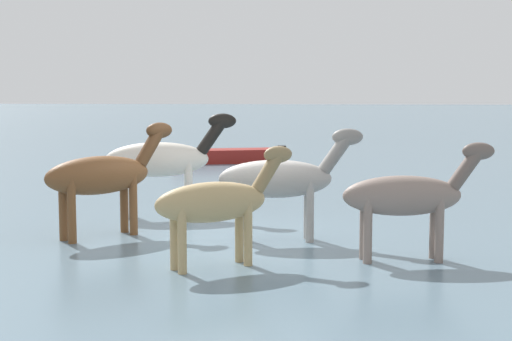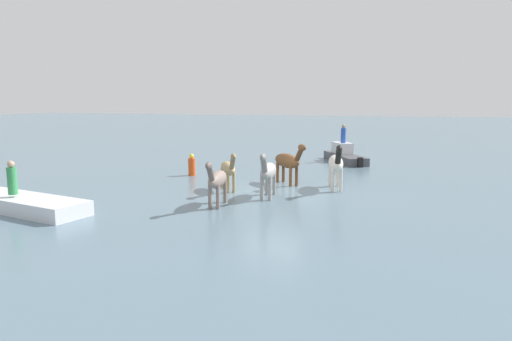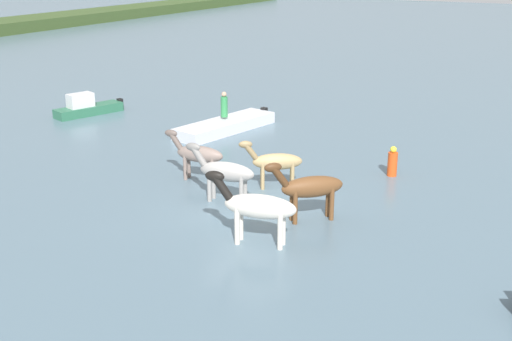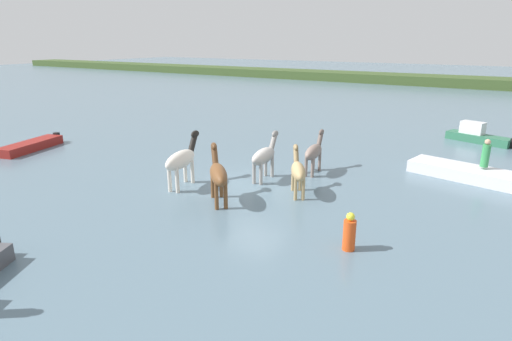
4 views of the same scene
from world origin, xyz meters
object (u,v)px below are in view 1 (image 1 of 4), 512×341
object	(u,v)px
horse_rear_stallion	(216,202)
boat_dinghy_port	(228,158)
horse_lead	(103,175)
horse_dark_mare	(280,179)
horse_dun_straggler	(407,196)
horse_gray_outer	(162,160)

from	to	relation	value
horse_rear_stallion	boat_dinghy_port	size ratio (longest dim) A/B	0.52
horse_rear_stallion	horse_lead	size ratio (longest dim) A/B	0.98
horse_lead	boat_dinghy_port	size ratio (longest dim) A/B	0.53
horse_dark_mare	horse_rear_stallion	bearing A→B (deg)	-119.06
boat_dinghy_port	horse_rear_stallion	bearing A→B (deg)	80.70
horse_dark_mare	horse_dun_straggler	bearing A→B (deg)	-41.52
horse_rear_stallion	horse_gray_outer	bearing A→B (deg)	78.05
horse_dark_mare	boat_dinghy_port	size ratio (longest dim) A/B	0.63
horse_lead	horse_dun_straggler	bearing A→B (deg)	-60.42
horse_dun_straggler	horse_dark_mare	distance (m)	2.42
horse_dark_mare	horse_gray_outer	xyz separation A→B (m)	(-2.38, -2.50, 0.09)
horse_rear_stallion	horse_dark_mare	world-z (taller)	horse_dark_mare
horse_dun_straggler	horse_lead	size ratio (longest dim) A/B	1.11
horse_dark_mare	boat_dinghy_port	distance (m)	13.60
horse_dark_mare	boat_dinghy_port	world-z (taller)	horse_dark_mare
horse_rear_stallion	boat_dinghy_port	xyz separation A→B (m)	(-15.37, -1.51, -0.80)
horse_dun_straggler	horse_lead	xyz separation A→B (m)	(-1.50, -5.07, 0.10)
horse_lead	horse_rear_stallion	bearing A→B (deg)	-87.13
horse_dun_straggler	horse_lead	distance (m)	5.29
horse_lead	horse_gray_outer	bearing A→B (deg)	31.30
horse_dun_straggler	horse_gray_outer	bearing A→B (deg)	132.60
horse_dark_mare	horse_lead	bearing A→B (deg)	171.97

